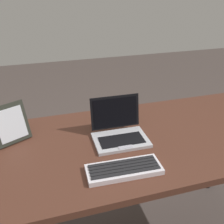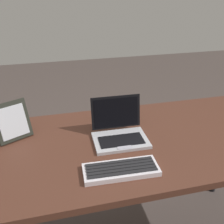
# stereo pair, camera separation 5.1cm
# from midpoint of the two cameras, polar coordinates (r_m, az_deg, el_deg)

# --- Properties ---
(desk) EXTENTS (1.79, 0.69, 0.75)m
(desk) POSITION_cam_midpoint_polar(r_m,az_deg,el_deg) (1.24, -1.01, -9.35)
(desk) COLOR #4D2A1E
(desk) RESTS_ON ground
(laptop_front) EXTENTS (0.25, 0.20, 0.18)m
(laptop_front) POSITION_cam_midpoint_polar(r_m,az_deg,el_deg) (1.21, 0.34, -4.31)
(laptop_front) COLOR #B5B6BE
(laptop_front) RESTS_ON desk
(external_keyboard) EXTENTS (0.30, 0.12, 0.03)m
(external_keyboard) POSITION_cam_midpoint_polar(r_m,az_deg,el_deg) (1.03, 1.16, -12.39)
(external_keyboard) COLOR silver
(external_keyboard) RESTS_ON desk
(photo_frame) EXTENTS (0.17, 0.12, 0.18)m
(photo_frame) POSITION_cam_midpoint_polar(r_m,az_deg,el_deg) (1.26, -22.33, -2.46)
(photo_frame) COLOR #252720
(photo_frame) RESTS_ON desk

